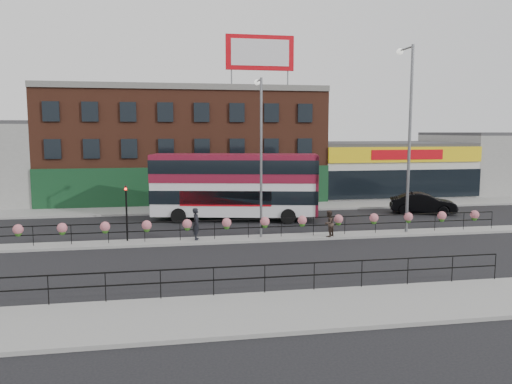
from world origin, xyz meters
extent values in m
plane|color=black|center=(0.00, 0.00, 0.00)|extent=(120.00, 120.00, 0.00)
cube|color=gray|center=(0.00, -12.00, 0.07)|extent=(60.00, 4.00, 0.15)
cube|color=gray|center=(0.00, 12.00, 0.07)|extent=(60.00, 4.00, 0.15)
cube|color=gray|center=(0.00, 0.00, 0.07)|extent=(60.00, 1.60, 0.15)
cube|color=gold|center=(0.00, -9.70, 0.01)|extent=(60.00, 0.10, 0.01)
cube|color=gold|center=(0.00, -9.88, 0.01)|extent=(60.00, 0.10, 0.01)
cube|color=brown|center=(-4.00, 20.00, 5.00)|extent=(25.00, 12.00, 10.00)
cube|color=#3F3F42|center=(-4.00, 20.00, 10.15)|extent=(25.00, 12.00, 0.30)
cube|color=#123B1E|center=(-4.00, 13.92, 1.70)|extent=(25.00, 0.25, 3.40)
cube|color=silver|center=(16.00, 20.00, 2.50)|extent=(15.00, 12.00, 5.00)
cube|color=#3F3F42|center=(16.00, 20.00, 5.15)|extent=(15.00, 12.00, 0.30)
cube|color=yellow|center=(16.00, 13.92, 4.30)|extent=(15.00, 0.25, 1.40)
cube|color=#C00710|center=(16.00, 13.80, 4.30)|extent=(7.00, 0.10, 0.90)
cube|color=black|center=(16.00, 13.92, 1.60)|extent=(15.00, 0.25, 2.60)
cube|color=gray|center=(30.75, 20.00, 3.00)|extent=(14.50, 12.00, 6.00)
cube|color=#3F3F42|center=(30.75, 20.00, 6.15)|extent=(14.50, 12.00, 0.30)
cube|color=#C00710|center=(2.50, 15.00, 13.20)|extent=(6.00, 0.25, 3.00)
cube|color=silver|center=(2.50, 14.86, 13.20)|extent=(5.10, 0.04, 2.25)
cylinder|color=slate|center=(0.00, 15.00, 11.00)|extent=(0.12, 0.12, 1.40)
cylinder|color=slate|center=(5.00, 15.00, 11.00)|extent=(0.12, 0.12, 1.40)
cube|color=black|center=(0.00, 0.00, 1.25)|extent=(30.00, 0.05, 0.05)
cube|color=black|center=(0.00, 0.00, 0.76)|extent=(30.00, 0.05, 0.05)
cylinder|color=black|center=(-13.00, 0.00, 0.70)|extent=(0.04, 0.04, 1.10)
cylinder|color=black|center=(-11.00, 0.00, 0.70)|extent=(0.04, 0.04, 1.10)
cylinder|color=black|center=(-9.00, 0.00, 0.70)|extent=(0.04, 0.04, 1.10)
cylinder|color=black|center=(-7.00, 0.00, 0.70)|extent=(0.04, 0.04, 1.10)
cylinder|color=black|center=(-5.00, 0.00, 0.70)|extent=(0.04, 0.04, 1.10)
cylinder|color=black|center=(-3.00, 0.00, 0.70)|extent=(0.04, 0.04, 1.10)
cylinder|color=black|center=(-1.00, 0.00, 0.70)|extent=(0.04, 0.04, 1.10)
cylinder|color=black|center=(1.00, 0.00, 0.70)|extent=(0.04, 0.04, 1.10)
cylinder|color=black|center=(3.00, 0.00, 0.70)|extent=(0.04, 0.04, 1.10)
cylinder|color=black|center=(5.00, 0.00, 0.70)|extent=(0.04, 0.04, 1.10)
cylinder|color=black|center=(7.00, 0.00, 0.70)|extent=(0.04, 0.04, 1.10)
cylinder|color=black|center=(9.00, 0.00, 0.70)|extent=(0.04, 0.04, 1.10)
cylinder|color=black|center=(11.00, 0.00, 0.70)|extent=(0.04, 0.04, 1.10)
cylinder|color=black|center=(13.00, 0.00, 0.70)|extent=(0.04, 0.04, 1.10)
cylinder|color=black|center=(15.00, 0.00, 0.70)|extent=(0.04, 0.04, 1.10)
sphere|color=#C16672|center=(-13.75, 0.00, 1.10)|extent=(0.56, 0.56, 0.56)
sphere|color=#2C5F1A|center=(-13.75, 0.00, 0.87)|extent=(0.36, 0.36, 0.36)
sphere|color=#C16672|center=(-11.46, 0.00, 1.10)|extent=(0.56, 0.56, 0.56)
sphere|color=#2C5F1A|center=(-11.46, 0.00, 0.87)|extent=(0.36, 0.36, 0.36)
sphere|color=#C16672|center=(-9.17, 0.00, 1.10)|extent=(0.56, 0.56, 0.56)
sphere|color=#2C5F1A|center=(-9.17, 0.00, 0.87)|extent=(0.36, 0.36, 0.36)
sphere|color=#C16672|center=(-6.88, 0.00, 1.10)|extent=(0.56, 0.56, 0.56)
sphere|color=#2C5F1A|center=(-6.88, 0.00, 0.87)|extent=(0.36, 0.36, 0.36)
sphere|color=#C16672|center=(-4.58, 0.00, 1.10)|extent=(0.56, 0.56, 0.56)
sphere|color=#2C5F1A|center=(-4.58, 0.00, 0.87)|extent=(0.36, 0.36, 0.36)
sphere|color=#C16672|center=(-2.29, 0.00, 1.10)|extent=(0.56, 0.56, 0.56)
sphere|color=#2C5F1A|center=(-2.29, 0.00, 0.87)|extent=(0.36, 0.36, 0.36)
sphere|color=#C16672|center=(0.00, 0.00, 1.10)|extent=(0.56, 0.56, 0.56)
sphere|color=#2C5F1A|center=(0.00, 0.00, 0.87)|extent=(0.36, 0.36, 0.36)
sphere|color=#C16672|center=(2.29, 0.00, 1.10)|extent=(0.56, 0.56, 0.56)
sphere|color=#2C5F1A|center=(2.29, 0.00, 0.87)|extent=(0.36, 0.36, 0.36)
sphere|color=#C16672|center=(4.58, 0.00, 1.10)|extent=(0.56, 0.56, 0.56)
sphere|color=#2C5F1A|center=(4.58, 0.00, 0.87)|extent=(0.36, 0.36, 0.36)
sphere|color=#C16672|center=(6.88, 0.00, 1.10)|extent=(0.56, 0.56, 0.56)
sphere|color=#2C5F1A|center=(6.88, 0.00, 0.87)|extent=(0.36, 0.36, 0.36)
sphere|color=#C16672|center=(9.17, 0.00, 1.10)|extent=(0.56, 0.56, 0.56)
sphere|color=#2C5F1A|center=(9.17, 0.00, 0.87)|extent=(0.36, 0.36, 0.36)
sphere|color=#C16672|center=(11.46, 0.00, 1.10)|extent=(0.56, 0.56, 0.56)
sphere|color=#2C5F1A|center=(11.46, 0.00, 0.87)|extent=(0.36, 0.36, 0.36)
sphere|color=#C16672|center=(13.75, 0.00, 1.10)|extent=(0.56, 0.56, 0.56)
sphere|color=#2C5F1A|center=(13.75, 0.00, 0.87)|extent=(0.36, 0.36, 0.36)
cube|color=black|center=(-2.00, -10.10, 1.25)|extent=(20.00, 0.05, 0.05)
cube|color=black|center=(-2.00, -10.10, 0.76)|extent=(20.00, 0.05, 0.05)
cylinder|color=black|center=(-10.00, -10.10, 0.70)|extent=(0.04, 0.04, 1.10)
cylinder|color=black|center=(-8.00, -10.10, 0.70)|extent=(0.04, 0.04, 1.10)
cylinder|color=black|center=(-6.00, -10.10, 0.70)|extent=(0.04, 0.04, 1.10)
cylinder|color=black|center=(-4.00, -10.10, 0.70)|extent=(0.04, 0.04, 1.10)
cylinder|color=black|center=(-2.00, -10.10, 0.70)|extent=(0.04, 0.04, 1.10)
cylinder|color=black|center=(0.00, -10.10, 0.70)|extent=(0.04, 0.04, 1.10)
cylinder|color=black|center=(2.00, -10.10, 0.70)|extent=(0.04, 0.04, 1.10)
cylinder|color=black|center=(4.00, -10.10, 0.70)|extent=(0.04, 0.04, 1.10)
cylinder|color=black|center=(6.00, -10.10, 0.70)|extent=(0.04, 0.04, 1.10)
cylinder|color=black|center=(8.00, -10.10, 0.70)|extent=(0.04, 0.04, 1.10)
cube|color=silver|center=(-0.90, 6.77, 2.56)|extent=(12.05, 5.08, 4.27)
cube|color=maroon|center=(-0.90, 6.77, 3.79)|extent=(12.12, 5.15, 1.92)
cube|color=black|center=(-0.90, 6.77, 1.82)|extent=(12.15, 5.17, 0.96)
cube|color=black|center=(-0.90, 6.77, 3.95)|extent=(12.17, 5.20, 0.96)
cube|color=maroon|center=(-0.90, 6.77, 4.73)|extent=(12.05, 5.08, 0.13)
cube|color=maroon|center=(4.80, 5.55, 2.56)|extent=(0.77, 2.71, 4.27)
cube|color=#C00710|center=(-1.71, 5.56, 1.76)|extent=(6.28, 1.38, 1.07)
cylinder|color=black|center=(-4.94, 6.27, 0.53)|extent=(1.11, 0.54, 1.07)
cylinder|color=black|center=(-4.38, 8.88, 0.53)|extent=(1.11, 0.54, 1.07)
cylinder|color=black|center=(2.58, 4.66, 0.53)|extent=(1.11, 0.54, 1.07)
cylinder|color=black|center=(3.14, 7.27, 0.53)|extent=(1.11, 0.54, 1.07)
imported|color=black|center=(13.99, 7.02, 0.82)|extent=(4.93, 6.08, 1.63)
imported|color=black|center=(-4.06, 0.02, 1.08)|extent=(0.77, 0.58, 1.86)
imported|color=#352821|center=(3.79, -0.54, 0.95)|extent=(1.38, 1.38, 1.59)
cylinder|color=slate|center=(-0.21, 0.12, 4.82)|extent=(0.15, 0.15, 9.35)
cylinder|color=slate|center=(-0.21, 0.82, 9.40)|extent=(0.09, 1.40, 0.09)
sphere|color=silver|center=(-0.21, 1.52, 9.35)|extent=(0.34, 0.34, 0.34)
cylinder|color=slate|center=(9.07, 0.03, 5.89)|extent=(0.18, 0.18, 11.47)
cylinder|color=slate|center=(9.07, 0.89, 11.51)|extent=(0.11, 1.72, 0.11)
sphere|color=silver|center=(9.07, 1.75, 11.45)|extent=(0.41, 0.41, 0.41)
cylinder|color=black|center=(-8.00, 0.40, 1.75)|extent=(0.10, 0.10, 3.20)
imported|color=black|center=(-8.00, 0.40, 3.35)|extent=(0.15, 0.18, 0.90)
sphere|color=#FF190C|center=(-8.00, 0.28, 3.17)|extent=(0.14, 0.14, 0.14)
camera|label=1|loc=(-5.67, -28.63, 6.42)|focal=35.00mm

